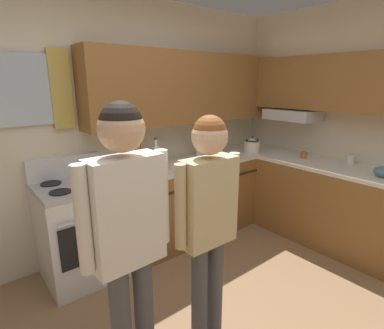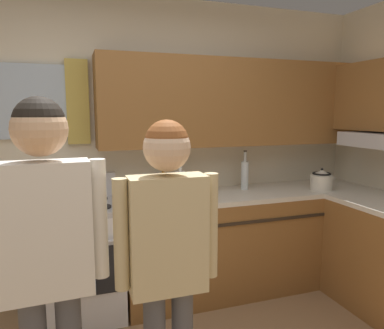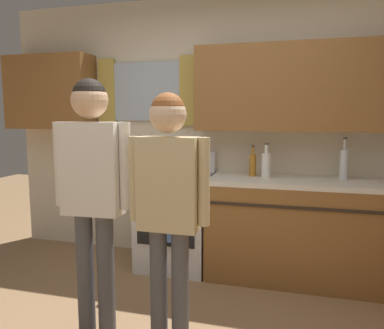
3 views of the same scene
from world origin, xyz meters
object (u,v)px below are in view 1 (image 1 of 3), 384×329
mug_ceramic_white (351,159)px  stovetop_kettle (252,145)px  bottle_oil_amber (142,158)px  cup_terracotta (304,155)px  bottle_tall_clear (199,145)px  bottle_milk_white (156,156)px  adult_in_plaid (209,211)px  stove_oven (80,229)px  adult_left (127,223)px

mug_ceramic_white → stovetop_kettle: (-0.43, 1.03, 0.05)m
bottle_oil_amber → cup_terracotta: bearing=-25.9°
bottle_tall_clear → bottle_milk_white: bottle_tall_clear is taller
bottle_milk_white → adult_in_plaid: (-0.46, -1.32, -0.02)m
bottle_tall_clear → adult_in_plaid: adult_in_plaid is taller
cup_terracotta → adult_in_plaid: bearing=-163.9°
bottle_tall_clear → bottle_oil_amber: 0.78m
bottle_milk_white → stovetop_kettle: bottle_milk_white is taller
stove_oven → bottle_tall_clear: bottle_tall_clear is taller
stovetop_kettle → adult_in_plaid: bearing=-146.9°
stove_oven → adult_in_plaid: (0.38, -1.32, 0.53)m
mug_ceramic_white → adult_left: adult_left is taller
bottle_oil_amber → cup_terracotta: 1.87m
bottle_milk_white → stovetop_kettle: bearing=-7.0°
bottle_oil_amber → adult_left: size_ratio=0.17×
adult_in_plaid → bottle_oil_amber: bearing=76.5°
stovetop_kettle → bottle_tall_clear: bearing=158.4°
stove_oven → cup_terracotta: (2.40, -0.74, 0.47)m
bottle_oil_amber → adult_left: (-0.86, -1.35, 0.05)m
stove_oven → adult_left: adult_left is taller
stove_oven → adult_in_plaid: size_ratio=0.70×
stovetop_kettle → adult_left: size_ratio=0.16×
stove_oven → mug_ceramic_white: size_ratio=8.76×
stove_oven → bottle_oil_amber: bearing=6.3°
mug_ceramic_white → stovetop_kettle: bearing=112.6°
stove_oven → bottle_tall_clear: size_ratio=3.00×
bottle_tall_clear → cup_terracotta: bearing=-42.9°
adult_left → adult_in_plaid: bearing=-4.9°
bottle_oil_amber → stovetop_kettle: bearing=-9.5°
stove_oven → bottle_milk_white: size_ratio=3.51×
adult_left → adult_in_plaid: adult_left is taller
mug_ceramic_white → stovetop_kettle: stovetop_kettle is taller
bottle_milk_white → cup_terracotta: size_ratio=2.88×
cup_terracotta → bottle_oil_amber: bearing=154.1°
adult_left → adult_in_plaid: (0.52, -0.04, -0.06)m
stovetop_kettle → adult_in_plaid: 2.12m
bottle_tall_clear → stovetop_kettle: size_ratio=1.34×
stove_oven → stovetop_kettle: stovetop_kettle is taller
bottle_milk_white → adult_left: bearing=-127.8°
bottle_milk_white → mug_ceramic_white: 2.11m
bottle_oil_amber → bottle_milk_white: bearing=-31.7°
stove_oven → stovetop_kettle: bearing=-4.3°
bottle_milk_white → cup_terracotta: bottle_milk_white is taller
mug_ceramic_white → cup_terracotta: mug_ceramic_white is taller
bottle_milk_white → mug_ceramic_white: bearing=-34.4°
bottle_oil_amber → mug_ceramic_white: bottle_oil_amber is taller
bottle_oil_amber → adult_in_plaid: bearing=-103.5°
bottle_milk_white → mug_ceramic_white: bottle_milk_white is taller
adult_in_plaid → stovetop_kettle: bearing=33.1°
stove_oven → bottle_oil_amber: 0.90m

